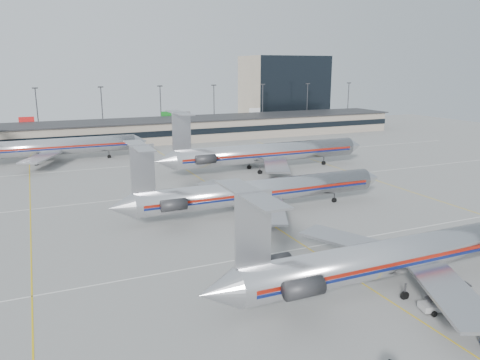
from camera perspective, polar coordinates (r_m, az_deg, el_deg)
ground at (r=49.18m, az=14.45°, el=-11.95°), size 260.00×260.00×0.00m
apron_markings at (r=56.61m, az=8.17°, el=-8.15°), size 160.00×0.15×0.02m
terminal at (r=136.49m, az=-11.74°, el=5.87°), size 162.00×17.00×6.25m
light_mast_row at (r=149.59m, az=-13.01°, el=8.55°), size 163.60×0.40×15.28m
distant_building at (r=185.99m, az=5.31°, el=10.97°), size 30.00×20.00×25.00m
jet_foreground at (r=48.44m, az=19.55°, el=-8.44°), size 43.74×25.75×11.45m
jet_second_row at (r=67.93m, az=1.89°, el=-1.39°), size 43.36×25.53×11.35m
jet_third_row at (r=96.20m, az=2.93°, el=3.34°), size 47.16×29.01×12.90m
jet_back_row at (r=112.91m, az=-22.72°, el=3.71°), size 44.41×27.31×12.14m
belt_loader at (r=46.00m, az=23.43°, el=-13.68°), size 4.61×2.29×2.36m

